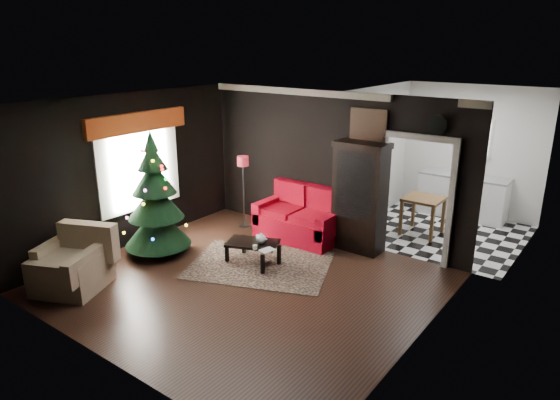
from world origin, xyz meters
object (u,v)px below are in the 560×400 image
Objects in this scene: coffee_table at (253,252)px; kitchen_table at (422,216)px; curio_cabinet at (360,200)px; wall_clock at (437,125)px; loveseat at (299,214)px; christmas_tree at (155,198)px; floor_lamp at (244,192)px; armchair at (70,261)px; teapot at (261,239)px.

kitchen_table reaches higher than coffee_table.
wall_clock is at bearing 8.53° from curio_cabinet.
kitchen_table is at bearing 65.56° from curio_cabinet.
loveseat is 2.70m from christmas_tree.
christmas_tree is at bearing -140.04° from curio_cabinet.
wall_clock reaches higher than floor_lamp.
curio_cabinet is at bearing 10.83° from loveseat.
armchair reaches higher than teapot.
wall_clock reaches higher than armchair.
armchair reaches higher than kitchen_table.
floor_lamp is 1.90× the size of kitchen_table.
loveseat is 1.25m from curio_cabinet.
curio_cabinet is 1.93m from teapot.
curio_cabinet is at bearing 55.18° from coffee_table.
armchair is 2.88m from coffee_table.
armchair is 1.18× the size of coffee_table.
christmas_tree is 5.11m from kitchen_table.
curio_cabinet is 0.86× the size of christmas_tree.
wall_clock is at bearing 9.66° from loveseat.
christmas_tree is 2.59× the size of coffee_table.
wall_clock is 0.43× the size of kitchen_table.
kitchen_table is (0.65, 1.43, -0.57)m from curio_cabinet.
loveseat is 0.89× the size of curio_cabinet.
armchair is 3.15× the size of wall_clock.
teapot is (-0.97, -1.60, -0.47)m from curio_cabinet.
teapot is 0.58× the size of wall_clock.
floor_lamp is 3.54m from kitchen_table.
christmas_tree reaches higher than curio_cabinet.
floor_lamp reaches higher than coffee_table.
floor_lamp is 1.66× the size of coffee_table.
kitchen_table is at bearing 113.75° from wall_clock.
coffee_table is at bearing -142.19° from wall_clock.
kitchen_table is at bearing 34.65° from floor_lamp.
teapot is 0.25× the size of kitchen_table.
armchair is at bearing -127.24° from teapot.
armchair is (-2.79, -3.98, -0.49)m from curio_cabinet.
teapot is at bearing 28.79° from armchair.
armchair is at bearing -99.08° from floor_lamp.
floor_lamp is at bearing 56.95° from armchair.
loveseat is 4.10m from armchair.
coffee_table is at bearing -120.24° from kitchen_table.
christmas_tree is 11.93× the size of teapot.
loveseat is at bearing 42.54° from armchair.
floor_lamp is at bearing 140.84° from teapot.
floor_lamp is 4.44× the size of wall_clock.
coffee_table is 1.14× the size of kitchen_table.
curio_cabinet is 2.31m from floor_lamp.
floor_lamp is at bearing -165.78° from curio_cabinet.
floor_lamp is (-1.09, -0.35, 0.33)m from loveseat.
loveseat is 3.04m from wall_clock.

